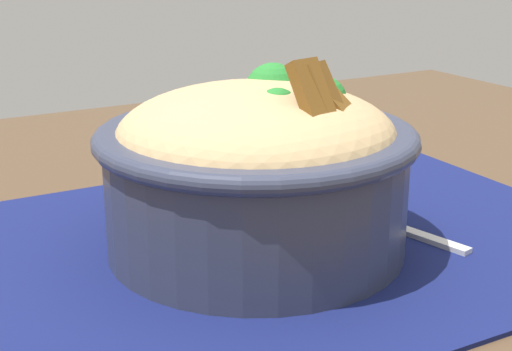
{
  "coord_description": "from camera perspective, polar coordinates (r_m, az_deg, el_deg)",
  "views": [
    {
      "loc": [
        -0.26,
        -0.41,
        0.91
      ],
      "look_at": [
        -0.03,
        -0.01,
        0.76
      ],
      "focal_mm": 52.73,
      "sensor_mm": 36.0,
      "label": 1
    }
  ],
  "objects": [
    {
      "name": "table",
      "position": [
        0.55,
        2.37,
        -10.95
      ],
      "size": [
        1.09,
        0.91,
        0.71
      ],
      "color": "#4C3826",
      "rests_on": "ground_plane"
    },
    {
      "name": "bowl",
      "position": [
        0.48,
        0.06,
        0.92
      ],
      "size": [
        0.21,
        0.21,
        0.13
      ],
      "color": "#2D3347",
      "rests_on": "placemat"
    },
    {
      "name": "fork",
      "position": [
        0.54,
        9.62,
        -3.57
      ],
      "size": [
        0.04,
        0.13,
        0.0
      ],
      "color": "silver",
      "rests_on": "placemat"
    },
    {
      "name": "placemat",
      "position": [
        0.51,
        1.32,
        -5.01
      ],
      "size": [
        0.46,
        0.34,
        0.0
      ],
      "primitive_type": "cube",
      "rotation": [
        0.0,
        0.0,
        -0.02
      ],
      "color": "#11194C",
      "rests_on": "table"
    }
  ]
}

